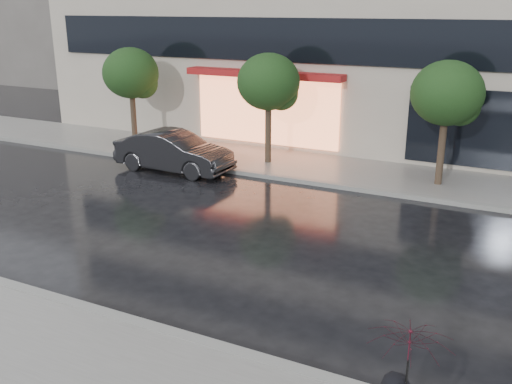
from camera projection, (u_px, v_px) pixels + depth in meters
The scene contains 8 objects.
ground at pixel (185, 307), 10.97m from camera, with size 120.00×120.00×0.00m, color black.
sidewalk_far at pixel (349, 172), 19.65m from camera, with size 60.00×3.50×0.12m, color slate.
curb_near at pixel (153, 329), 10.10m from camera, with size 60.00×0.25×0.14m, color gray.
curb_far at pixel (333, 185), 18.16m from camera, with size 60.00×0.25×0.14m, color gray.
tree_far_west at pixel (133, 75), 22.38m from camera, with size 2.20×2.20×3.99m.
tree_mid_west at pixel (270, 84), 19.83m from camera, with size 2.20×2.20×3.99m.
tree_mid_east at pixel (449, 96), 17.27m from camera, with size 2.20×2.20×3.99m.
parked_car at pixel (174, 152), 19.75m from camera, with size 1.48×4.24×1.40m, color black.
Camera 1 is at (5.59, -8.08, 5.53)m, focal length 40.00 mm.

